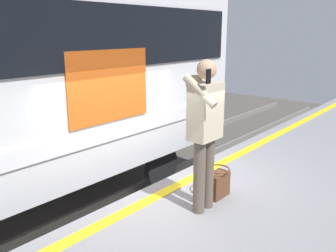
% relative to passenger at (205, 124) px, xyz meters
% --- Properties ---
extents(ground_plane, '(25.55, 25.55, 0.00)m').
position_rel_passenger_xyz_m(ground_plane, '(-0.23, -0.94, -2.12)').
color(ground_plane, '#4C4742').
extents(safety_line, '(16.69, 0.16, 0.01)m').
position_rel_passenger_xyz_m(safety_line, '(-0.23, -0.64, -1.05)').
color(safety_line, yellow).
rests_on(safety_line, platform).
extents(track_rail_near, '(22.14, 0.08, 0.16)m').
position_rel_passenger_xyz_m(track_rail_near, '(-0.23, -2.57, -2.04)').
color(track_rail_near, slate).
rests_on(track_rail_near, ground).
extents(track_rail_far, '(22.14, 0.08, 0.16)m').
position_rel_passenger_xyz_m(track_rail_far, '(-0.23, -4.00, -2.04)').
color(track_rail_far, slate).
rests_on(track_rail_far, ground).
extents(passenger, '(0.57, 0.55, 1.78)m').
position_rel_passenger_xyz_m(passenger, '(0.00, 0.00, 0.00)').
color(passenger, brown).
rests_on(passenger, platform).
extents(handbag, '(0.34, 0.31, 0.39)m').
position_rel_passenger_xyz_m(handbag, '(-0.40, -0.05, -0.87)').
color(handbag, '#59331E').
rests_on(handbag, platform).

